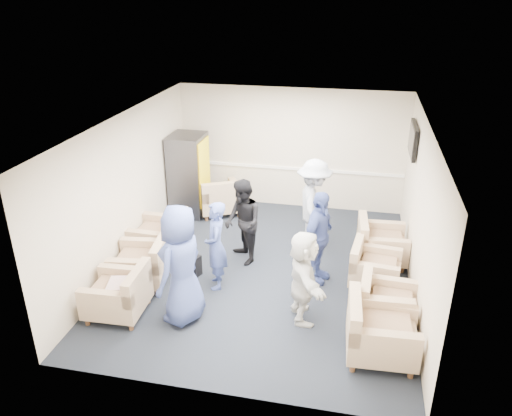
% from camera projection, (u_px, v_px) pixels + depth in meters
% --- Properties ---
extents(floor, '(6.00, 6.00, 0.00)m').
position_uv_depth(floor, '(265.00, 271.00, 8.91)').
color(floor, black).
rests_on(floor, ground).
extents(ceiling, '(6.00, 6.00, 0.00)m').
position_uv_depth(ceiling, '(266.00, 122.00, 7.80)').
color(ceiling, silver).
rests_on(ceiling, back_wall).
extents(back_wall, '(5.00, 0.02, 2.70)m').
position_uv_depth(back_wall, '(291.00, 149.00, 11.03)').
color(back_wall, beige).
rests_on(back_wall, floor).
extents(front_wall, '(5.00, 0.02, 2.70)m').
position_uv_depth(front_wall, '(215.00, 303.00, 5.67)').
color(front_wall, beige).
rests_on(front_wall, floor).
extents(left_wall, '(0.02, 6.00, 2.70)m').
position_uv_depth(left_wall, '(127.00, 190.00, 8.83)').
color(left_wall, beige).
rests_on(left_wall, floor).
extents(right_wall, '(0.02, 6.00, 2.70)m').
position_uv_depth(right_wall, '(420.00, 214.00, 7.88)').
color(right_wall, beige).
rests_on(right_wall, floor).
extents(chair_rail, '(4.98, 0.04, 0.06)m').
position_uv_depth(chair_rail, '(290.00, 168.00, 11.20)').
color(chair_rail, white).
rests_on(chair_rail, back_wall).
extents(tv, '(0.10, 1.00, 0.58)m').
position_uv_depth(tv, '(413.00, 140.00, 9.22)').
color(tv, black).
rests_on(tv, right_wall).
extents(armchair_left_near, '(0.88, 0.88, 0.68)m').
position_uv_depth(armchair_left_near, '(120.00, 295.00, 7.60)').
color(armchair_left_near, tan).
rests_on(armchair_left_near, floor).
extents(armchair_left_mid, '(0.98, 0.98, 0.70)m').
position_uv_depth(armchair_left_mid, '(144.00, 265.00, 8.41)').
color(armchair_left_mid, tan).
rests_on(armchair_left_mid, floor).
extents(armchair_left_far, '(0.93, 0.93, 0.72)m').
position_uv_depth(armchair_left_far, '(161.00, 238.00, 9.28)').
color(armchair_left_far, tan).
rests_on(armchair_left_far, floor).
extents(armchair_right_near, '(0.96, 0.96, 0.73)m').
position_uv_depth(armchair_right_near, '(377.00, 333.00, 6.73)').
color(armchair_right_near, tan).
rests_on(armchair_right_near, floor).
extents(armchair_right_midnear, '(0.87, 0.87, 0.66)m').
position_uv_depth(armchair_right_midnear, '(384.00, 305.00, 7.38)').
color(armchair_right_midnear, tan).
rests_on(armchair_right_midnear, floor).
extents(armchair_right_midfar, '(0.88, 0.88, 0.64)m').
position_uv_depth(armchair_right_midfar, '(372.00, 268.00, 8.36)').
color(armchair_right_midfar, tan).
rests_on(armchair_right_midfar, floor).
extents(armchair_right_far, '(0.92, 0.92, 0.69)m').
position_uv_depth(armchair_right_far, '(378.00, 244.00, 9.09)').
color(armchair_right_far, tan).
rests_on(armchair_right_far, floor).
extents(armchair_corner, '(1.20, 1.20, 0.71)m').
position_uv_depth(armchair_corner, '(220.00, 199.00, 11.01)').
color(armchair_corner, tan).
rests_on(armchair_corner, floor).
extents(vending_machine, '(0.73, 0.84, 1.78)m').
position_uv_depth(vending_machine, '(189.00, 175.00, 10.84)').
color(vending_machine, '#45454C').
rests_on(vending_machine, floor).
extents(backpack, '(0.30, 0.26, 0.44)m').
position_uv_depth(backpack, '(193.00, 263.00, 8.70)').
color(backpack, black).
rests_on(backpack, floor).
extents(pillow, '(0.39, 0.46, 0.12)m').
position_uv_depth(pillow, '(119.00, 286.00, 7.53)').
color(pillow, beige).
rests_on(pillow, armchair_left_near).
extents(person_front_left, '(0.82, 1.04, 1.86)m').
position_uv_depth(person_front_left, '(181.00, 265.00, 7.27)').
color(person_front_left, '#3E5097').
rests_on(person_front_left, floor).
extents(person_mid_left, '(0.51, 0.64, 1.52)m').
position_uv_depth(person_mid_left, '(216.00, 246.00, 8.16)').
color(person_mid_left, '#3E5097').
rests_on(person_mid_left, floor).
extents(person_back_left, '(0.92, 0.97, 1.57)m').
position_uv_depth(person_back_left, '(243.00, 222.00, 8.91)').
color(person_back_left, black).
rests_on(person_back_left, floor).
extents(person_back_right, '(0.87, 1.25, 1.78)m').
position_uv_depth(person_back_right, '(314.00, 205.00, 9.35)').
color(person_back_right, silver).
rests_on(person_back_right, floor).
extents(person_mid_right, '(0.70, 1.04, 1.63)m').
position_uv_depth(person_mid_right, '(318.00, 238.00, 8.30)').
color(person_mid_right, '#3E5097').
rests_on(person_mid_right, floor).
extents(person_front_right, '(0.80, 1.42, 1.46)m').
position_uv_depth(person_front_right, '(303.00, 277.00, 7.35)').
color(person_front_right, silver).
rests_on(person_front_right, floor).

